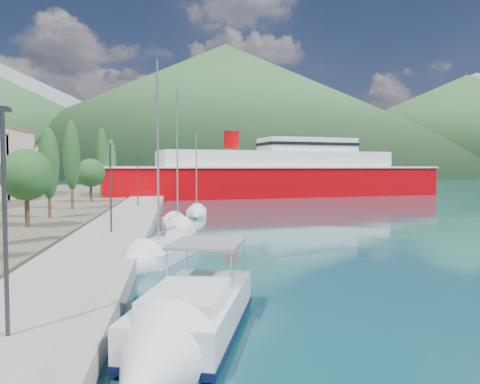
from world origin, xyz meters
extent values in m
plane|color=#10404B|center=(0.00, 120.00, 0.00)|extent=(1400.00, 1400.00, 0.00)
cube|color=gray|center=(-9.00, 26.00, 0.40)|extent=(5.00, 88.00, 0.80)
cone|color=slate|center=(80.00, 680.00, 90.00)|extent=(760.00, 760.00, 180.00)
cone|color=slate|center=(420.00, 600.00, 70.00)|extent=(640.00, 640.00, 140.00)
cone|color=#325930|center=(40.00, 400.00, 57.50)|extent=(480.00, 480.00, 115.00)
cone|color=#325930|center=(260.00, 380.00, 45.00)|extent=(420.00, 420.00, 90.00)
cube|color=white|center=(-32.00, 66.00, 4.70)|extent=(9.00, 10.00, 8.00)
cube|color=#9E5138|center=(-32.00, 66.00, 8.85)|extent=(9.20, 10.20, 0.30)
cylinder|color=#47301E|center=(-15.83, 18.21, 1.92)|extent=(0.36, 0.36, 2.44)
sphere|color=#1F4B1F|center=(-15.83, 18.21, 4.71)|extent=(3.91, 3.91, 3.91)
cylinder|color=#47301E|center=(-15.83, 24.58, 1.60)|extent=(0.30, 0.30, 1.79)
ellipsoid|color=#1F4B1F|center=(-15.83, 24.58, 5.68)|extent=(1.80, 1.80, 6.36)
cylinder|color=#47301E|center=(-15.83, 33.88, 1.77)|extent=(0.30, 0.30, 2.13)
ellipsoid|color=#1F4B1F|center=(-15.83, 33.88, 6.61)|extent=(1.80, 1.80, 7.56)
cylinder|color=#47301E|center=(-15.83, 45.22, 1.88)|extent=(0.36, 0.36, 2.36)
sphere|color=#1F4B1F|center=(-15.83, 45.22, 4.57)|extent=(3.77, 3.77, 3.77)
cylinder|color=#47301E|center=(-15.83, 54.99, 1.87)|extent=(0.30, 0.30, 2.34)
ellipsoid|color=#1F4B1F|center=(-15.83, 54.99, 7.18)|extent=(1.80, 1.80, 8.28)
cylinder|color=#47301E|center=(-15.83, 64.89, 1.75)|extent=(0.30, 0.30, 2.10)
ellipsoid|color=#1F4B1F|center=(-15.83, 64.89, 6.52)|extent=(1.80, 1.80, 7.44)
cylinder|color=#2D2D33|center=(-9.00, -6.30, 3.80)|extent=(0.12, 0.12, 6.00)
cube|color=#2D2D33|center=(-9.00, -6.05, 6.80)|extent=(0.15, 0.50, 0.12)
cylinder|color=#2D2D33|center=(-9.00, 13.73, 3.80)|extent=(0.12, 0.12, 6.00)
cube|color=#2D2D33|center=(-9.00, 13.98, 6.80)|extent=(0.15, 0.50, 0.12)
cylinder|color=#2D2D33|center=(-9.00, 36.55, 3.80)|extent=(0.12, 0.12, 6.00)
cube|color=#2D2D33|center=(-9.00, 36.80, 6.80)|extent=(0.15, 0.50, 0.12)
cube|color=black|center=(-4.00, -4.76, -0.05)|extent=(4.11, 6.83, 0.72)
cube|color=silver|center=(-4.00, -4.76, 0.77)|extent=(4.46, 7.22, 1.13)
cube|color=black|center=(-4.00, -4.76, 0.26)|extent=(4.53, 7.31, 0.23)
cube|color=silver|center=(-4.23, -5.55, 1.49)|extent=(2.98, 3.76, 0.41)
cube|color=slate|center=(-3.49, -3.02, 2.62)|extent=(3.04, 3.34, 0.10)
cone|color=silver|center=(-5.20, -8.86, 0.57)|extent=(3.49, 3.91, 2.67)
cube|color=silver|center=(-5.41, 7.98, 0.28)|extent=(4.53, 6.71, 1.00)
cube|color=silver|center=(-5.55, 7.59, 0.94)|extent=(2.29, 2.86, 0.39)
cylinder|color=silver|center=(-5.55, 7.59, 6.03)|extent=(0.12, 0.12, 10.50)
cone|color=silver|center=(-6.78, 4.24, 0.28)|extent=(3.39, 3.60, 2.54)
cube|color=silver|center=(-4.47, 20.79, 0.25)|extent=(2.86, 6.59, 0.91)
cube|color=silver|center=(-4.43, 20.36, 0.86)|extent=(1.61, 2.68, 0.35)
cylinder|color=silver|center=(-4.43, 20.36, 6.24)|extent=(0.12, 0.12, 11.07)
cone|color=silver|center=(-4.11, 16.70, 0.25)|extent=(2.57, 3.18, 2.31)
cube|color=silver|center=(-2.31, 32.36, 0.23)|extent=(2.43, 4.95, 0.83)
cube|color=silver|center=(-2.33, 32.04, 0.78)|extent=(1.39, 2.01, 0.32)
cylinder|color=silver|center=(-2.33, 32.04, 4.78)|extent=(0.12, 0.12, 8.27)
cone|color=silver|center=(-2.52, 29.28, 0.23)|extent=(2.26, 2.39, 2.11)
cube|color=#B10006|center=(13.57, 65.00, 2.33)|extent=(62.82, 23.89, 5.94)
cube|color=silver|center=(13.57, 65.00, 5.30)|extent=(63.32, 24.34, 0.32)
cube|color=silver|center=(13.57, 65.00, 6.58)|extent=(43.68, 18.23, 3.18)
cube|color=silver|center=(19.83, 66.17, 9.44)|extent=(18.39, 10.94, 2.55)
cylinder|color=#B10006|center=(5.23, 63.43, 10.18)|extent=(2.76, 2.76, 2.97)
camera|label=1|loc=(-4.55, -19.20, 5.26)|focal=35.00mm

